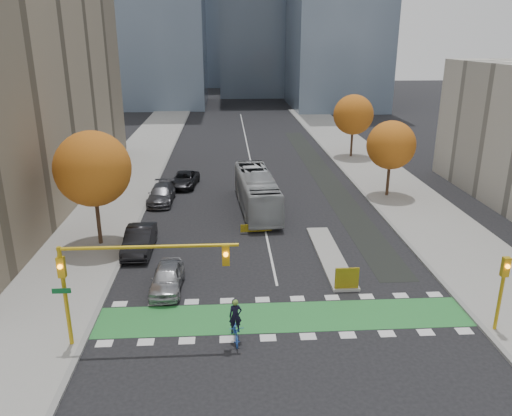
{
  "coord_description": "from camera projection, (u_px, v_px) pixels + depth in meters",
  "views": [
    {
      "loc": [
        -2.88,
        -21.59,
        14.14
      ],
      "look_at": [
        -0.92,
        10.72,
        3.0
      ],
      "focal_mm": 35.0,
      "sensor_mm": 36.0,
      "label": 1
    }
  ],
  "objects": [
    {
      "name": "sidewalk_east",
      "position": [
        410.0,
        202.0,
        44.77
      ],
      "size": [
        7.0,
        120.0,
        0.15
      ],
      "primitive_type": "cube",
      "color": "gray",
      "rests_on": "ground"
    },
    {
      "name": "sidewalk_west",
      "position": [
        105.0,
        208.0,
        43.23
      ],
      "size": [
        7.0,
        120.0,
        0.15
      ],
      "primitive_type": "cube",
      "color": "gray",
      "rests_on": "ground"
    },
    {
      "name": "traffic_signal_east",
      "position": [
        503.0,
        283.0,
        24.38
      ],
      "size": [
        0.35,
        0.43,
        4.1
      ],
      "color": "#BF9914",
      "rests_on": "ground"
    },
    {
      "name": "bike_crossing",
      "position": [
        284.0,
        317.0,
        26.56
      ],
      "size": [
        20.0,
        3.0,
        0.01
      ],
      "primitive_type": "cube",
      "color": "#287C35",
      "rests_on": "ground"
    },
    {
      "name": "parked_car_b",
      "position": [
        139.0,
        240.0,
        34.41
      ],
      "size": [
        1.83,
        5.18,
        1.7
      ],
      "primitive_type": "imported",
      "rotation": [
        0.0,
        0.0,
        -0.01
      ],
      "color": "black",
      "rests_on": "ground"
    },
    {
      "name": "bike_lane_paint",
      "position": [
        323.0,
        175.0,
        53.89
      ],
      "size": [
        2.5,
        50.0,
        0.01
      ],
      "primitive_type": "cube",
      "color": "black",
      "rests_on": "ground"
    },
    {
      "name": "curb_west",
      "position": [
        146.0,
        207.0,
        43.43
      ],
      "size": [
        0.3,
        120.0,
        0.16
      ],
      "primitive_type": "cube",
      "color": "gray",
      "rests_on": "ground"
    },
    {
      "name": "ground",
      "position": [
        287.0,
        333.0,
        25.15
      ],
      "size": [
        300.0,
        300.0,
        0.0
      ],
      "primitive_type": "plane",
      "color": "black",
      "rests_on": "ground"
    },
    {
      "name": "parked_car_c",
      "position": [
        161.0,
        194.0,
        44.69
      ],
      "size": [
        2.26,
        5.35,
        1.54
      ],
      "primitive_type": "imported",
      "rotation": [
        0.0,
        0.0,
        -0.02
      ],
      "color": "#49494E",
      "rests_on": "ground"
    },
    {
      "name": "hazard_board",
      "position": [
        347.0,
        278.0,
        29.08
      ],
      "size": [
        1.4,
        0.12,
        1.3
      ],
      "primitive_type": "cube",
      "color": "yellow",
      "rests_on": "median_island"
    },
    {
      "name": "curb_east",
      "position": [
        371.0,
        203.0,
        44.57
      ],
      "size": [
        0.3,
        120.0,
        0.16
      ],
      "primitive_type": "cube",
      "color": "gray",
      "rests_on": "ground"
    },
    {
      "name": "median_island",
      "position": [
        330.0,
        255.0,
        33.84
      ],
      "size": [
        1.6,
        10.0,
        0.16
      ],
      "primitive_type": "cube",
      "color": "gray",
      "rests_on": "ground"
    },
    {
      "name": "parked_car_d",
      "position": [
        185.0,
        179.0,
        49.53
      ],
      "size": [
        2.96,
        5.32,
        1.41
      ],
      "primitive_type": "imported",
      "rotation": [
        0.0,
        0.0,
        -0.13
      ],
      "color": "black",
      "rests_on": "ground"
    },
    {
      "name": "tree_east_far",
      "position": [
        353.0,
        115.0,
        60.02
      ],
      "size": [
        4.8,
        4.8,
        7.65
      ],
      "color": "#332114",
      "rests_on": "ground"
    },
    {
      "name": "bus",
      "position": [
        257.0,
        191.0,
        42.63
      ],
      "size": [
        3.51,
        11.8,
        3.24
      ],
      "primitive_type": "imported",
      "rotation": [
        0.0,
        0.0,
        0.07
      ],
      "color": "#A2A6AA",
      "rests_on": "ground"
    },
    {
      "name": "cyclist",
      "position": [
        236.0,
        327.0,
        24.28
      ],
      "size": [
        0.83,
        2.0,
        2.25
      ],
      "rotation": [
        0.0,
        0.0,
        0.08
      ],
      "color": "#2348A0",
      "rests_on": "ground"
    },
    {
      "name": "tree_west",
      "position": [
        93.0,
        169.0,
        33.96
      ],
      "size": [
        5.2,
        5.2,
        8.22
      ],
      "color": "#332114",
      "rests_on": "ground"
    },
    {
      "name": "parked_car_a",
      "position": [
        167.0,
        278.0,
        29.25
      ],
      "size": [
        1.88,
        4.47,
        1.51
      ],
      "primitive_type": "imported",
      "rotation": [
        0.0,
        0.0,
        -0.02
      ],
      "color": "#9E9FA4",
      "rests_on": "ground"
    },
    {
      "name": "tree_east_near",
      "position": [
        391.0,
        145.0,
        45.02
      ],
      "size": [
        4.4,
        4.4,
        7.08
      ],
      "color": "#332114",
      "rests_on": "ground"
    },
    {
      "name": "traffic_signal_west",
      "position": [
        119.0,
        269.0,
        22.9
      ],
      "size": [
        8.53,
        0.56,
        5.2
      ],
      "color": "#BF9914",
      "rests_on": "ground"
    },
    {
      "name": "centre_line",
      "position": [
        249.0,
        155.0,
        62.9
      ],
      "size": [
        0.15,
        70.0,
        0.01
      ],
      "primitive_type": "cube",
      "color": "silver",
      "rests_on": "ground"
    }
  ]
}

